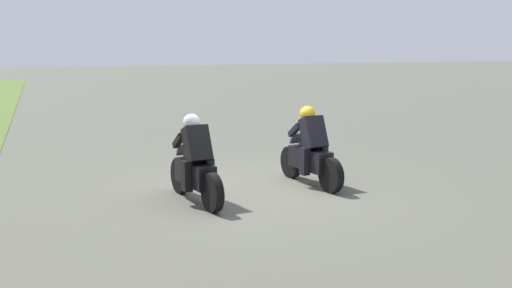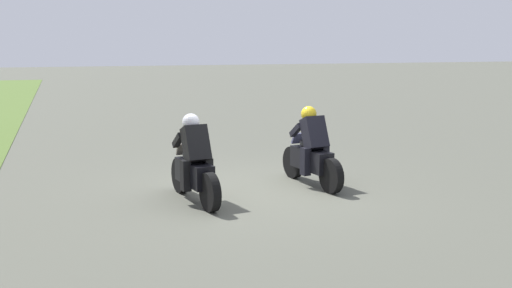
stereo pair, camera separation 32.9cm
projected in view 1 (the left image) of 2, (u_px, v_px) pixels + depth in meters
The scene contains 3 objects.
ground_plane at pixel (257, 190), 11.10m from camera, with size 120.00×120.00×0.00m, color #535448.
rider_lane_a at pixel (310, 153), 11.45m from camera, with size 2.04×0.59×1.51m.
rider_lane_b at pixel (195, 166), 10.21m from camera, with size 2.04×0.60×1.51m.
Camera 1 is at (-10.17, 3.63, 2.71)m, focal length 42.21 mm.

